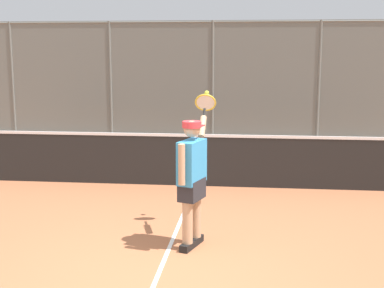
{
  "coord_description": "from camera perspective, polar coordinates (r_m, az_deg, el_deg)",
  "views": [
    {
      "loc": [
        -0.99,
        5.51,
        2.47
      ],
      "look_at": [
        -0.11,
        -2.47,
        1.05
      ],
      "focal_mm": 50.25,
      "sensor_mm": 36.0,
      "label": 1
    }
  ],
  "objects": [
    {
      "name": "tennis_net",
      "position": [
        9.78,
        0.34,
        -1.64
      ],
      "size": [
        10.55,
        0.09,
        1.07
      ],
      "color": "#2D2D2D",
      "rests_on": "ground"
    },
    {
      "name": "tennis_player",
      "position": [
        6.68,
        0.01,
        -3.23
      ],
      "size": [
        0.42,
        1.37,
        1.9
      ],
      "rotation": [
        0.0,
        0.0,
        -1.9
      ],
      "color": "black",
      "rests_on": "ground"
    },
    {
      "name": "ground_plane",
      "position": [
        6.12,
        -3.66,
        -13.79
      ],
      "size": [
        60.0,
        60.0,
        0.0
      ],
      "primitive_type": "plane",
      "color": "#A8603D"
    },
    {
      "name": "fence_backdrop",
      "position": [
        14.57,
        2.37,
        5.43
      ],
      "size": [
        19.13,
        1.37,
        3.2
      ],
      "color": "slate",
      "rests_on": "ground"
    }
  ]
}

